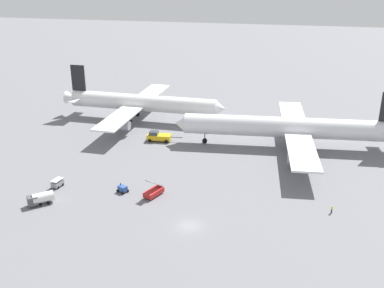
{
  "coord_description": "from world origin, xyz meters",
  "views": [
    {
      "loc": [
        15.81,
        -68.14,
        43.58
      ],
      "look_at": [
        -6.04,
        29.1,
        4.0
      ],
      "focal_mm": 42.29,
      "sensor_mm": 36.0,
      "label": 1
    }
  ],
  "objects_px": {
    "gse_gpu_cart_small": "(123,189)",
    "ground_crew_wing_walker_right": "(332,209)",
    "pushback_tug": "(158,136)",
    "airliner_at_gate_left": "(141,103)",
    "gse_stair_truck_yellow": "(154,191)",
    "gse_fuel_bowser_stubby": "(40,198)",
    "airliner_being_pushed": "(289,128)",
    "gse_baggage_cart_near_cluster": "(57,183)"
  },
  "relations": [
    {
      "from": "gse_gpu_cart_small",
      "to": "ground_crew_wing_walker_right",
      "type": "distance_m",
      "value": 41.48
    },
    {
      "from": "pushback_tug",
      "to": "airliner_at_gate_left",
      "type": "bearing_deg",
      "value": 122.49
    },
    {
      "from": "gse_gpu_cart_small",
      "to": "pushback_tug",
      "type": "bearing_deg",
      "value": 92.3
    },
    {
      "from": "airliner_at_gate_left",
      "to": "gse_stair_truck_yellow",
      "type": "bearing_deg",
      "value": -68.56
    },
    {
      "from": "gse_fuel_bowser_stubby",
      "to": "ground_crew_wing_walker_right",
      "type": "distance_m",
      "value": 56.01
    },
    {
      "from": "airliner_being_pushed",
      "to": "gse_gpu_cart_small",
      "type": "distance_m",
      "value": 46.29
    },
    {
      "from": "ground_crew_wing_walker_right",
      "to": "gse_fuel_bowser_stubby",
      "type": "bearing_deg",
      "value": -170.72
    },
    {
      "from": "gse_fuel_bowser_stubby",
      "to": "gse_baggage_cart_near_cluster",
      "type": "height_order",
      "value": "gse_fuel_bowser_stubby"
    },
    {
      "from": "airliner_being_pushed",
      "to": "ground_crew_wing_walker_right",
      "type": "height_order",
      "value": "airliner_being_pushed"
    },
    {
      "from": "airliner_at_gate_left",
      "to": "airliner_being_pushed",
      "type": "bearing_deg",
      "value": -15.89
    },
    {
      "from": "pushback_tug",
      "to": "ground_crew_wing_walker_right",
      "type": "relative_size",
      "value": 6.07
    },
    {
      "from": "gse_fuel_bowser_stubby",
      "to": "gse_baggage_cart_near_cluster",
      "type": "relative_size",
      "value": 1.65
    },
    {
      "from": "ground_crew_wing_walker_right",
      "to": "airliner_at_gate_left",
      "type": "bearing_deg",
      "value": 139.75
    },
    {
      "from": "airliner_at_gate_left",
      "to": "airliner_being_pushed",
      "type": "height_order",
      "value": "airliner_at_gate_left"
    },
    {
      "from": "gse_gpu_cart_small",
      "to": "gse_baggage_cart_near_cluster",
      "type": "distance_m",
      "value": 14.25
    },
    {
      "from": "gse_stair_truck_yellow",
      "to": "airliner_at_gate_left",
      "type": "bearing_deg",
      "value": 111.44
    },
    {
      "from": "pushback_tug",
      "to": "gse_stair_truck_yellow",
      "type": "height_order",
      "value": "gse_stair_truck_yellow"
    },
    {
      "from": "airliner_at_gate_left",
      "to": "pushback_tug",
      "type": "bearing_deg",
      "value": -57.51
    },
    {
      "from": "gse_stair_truck_yellow",
      "to": "gse_baggage_cart_near_cluster",
      "type": "distance_m",
      "value": 20.99
    },
    {
      "from": "airliner_at_gate_left",
      "to": "gse_stair_truck_yellow",
      "type": "xyz_separation_m",
      "value": [
        17.75,
        -45.21,
        -4.3
      ]
    },
    {
      "from": "airliner_being_pushed",
      "to": "gse_gpu_cart_small",
      "type": "relative_size",
      "value": 22.28
    },
    {
      "from": "airliner_at_gate_left",
      "to": "gse_baggage_cart_near_cluster",
      "type": "height_order",
      "value": "airliner_at_gate_left"
    },
    {
      "from": "gse_fuel_bowser_stubby",
      "to": "airliner_at_gate_left",
      "type": "bearing_deg",
      "value": 87.02
    },
    {
      "from": "gse_stair_truck_yellow",
      "to": "airliner_being_pushed",
      "type": "bearing_deg",
      "value": 52.05
    },
    {
      "from": "gse_fuel_bowser_stubby",
      "to": "pushback_tug",
      "type": "bearing_deg",
      "value": 71.67
    },
    {
      "from": "gse_gpu_cart_small",
      "to": "ground_crew_wing_walker_right",
      "type": "relative_size",
      "value": 1.66
    },
    {
      "from": "pushback_tug",
      "to": "gse_gpu_cart_small",
      "type": "bearing_deg",
      "value": -87.7
    },
    {
      "from": "gse_stair_truck_yellow",
      "to": "ground_crew_wing_walker_right",
      "type": "relative_size",
      "value": 3.17
    },
    {
      "from": "gse_gpu_cart_small",
      "to": "gse_baggage_cart_near_cluster",
      "type": "relative_size",
      "value": 0.87
    },
    {
      "from": "pushback_tug",
      "to": "gse_fuel_bowser_stubby",
      "type": "distance_m",
      "value": 40.08
    },
    {
      "from": "airliner_at_gate_left",
      "to": "ground_crew_wing_walker_right",
      "type": "xyz_separation_m",
      "value": [
        52.49,
        -44.43,
        -4.53
      ]
    },
    {
      "from": "pushback_tug",
      "to": "ground_crew_wing_walker_right",
      "type": "height_order",
      "value": "pushback_tug"
    },
    {
      "from": "airliner_at_gate_left",
      "to": "pushback_tug",
      "type": "height_order",
      "value": "airliner_at_gate_left"
    },
    {
      "from": "gse_fuel_bowser_stubby",
      "to": "ground_crew_wing_walker_right",
      "type": "bearing_deg",
      "value": 9.28
    },
    {
      "from": "airliner_at_gate_left",
      "to": "pushback_tug",
      "type": "distance_m",
      "value": 18.73
    },
    {
      "from": "airliner_at_gate_left",
      "to": "ground_crew_wing_walker_right",
      "type": "distance_m",
      "value": 68.92
    },
    {
      "from": "airliner_at_gate_left",
      "to": "gse_stair_truck_yellow",
      "type": "height_order",
      "value": "airliner_at_gate_left"
    },
    {
      "from": "airliner_being_pushed",
      "to": "gse_gpu_cart_small",
      "type": "bearing_deg",
      "value": -134.64
    },
    {
      "from": "airliner_at_gate_left",
      "to": "pushback_tug",
      "type": "xyz_separation_m",
      "value": [
        9.82,
        -15.41,
        -4.08
      ]
    },
    {
      "from": "airliner_at_gate_left",
      "to": "airliner_being_pushed",
      "type": "xyz_separation_m",
      "value": [
        43.39,
        -12.35,
        -0.13
      ]
    },
    {
      "from": "gse_stair_truck_yellow",
      "to": "ground_crew_wing_walker_right",
      "type": "height_order",
      "value": "gse_stair_truck_yellow"
    },
    {
      "from": "gse_gpu_cart_small",
      "to": "gse_fuel_bowser_stubby",
      "type": "height_order",
      "value": "gse_fuel_bowser_stubby"
    }
  ]
}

